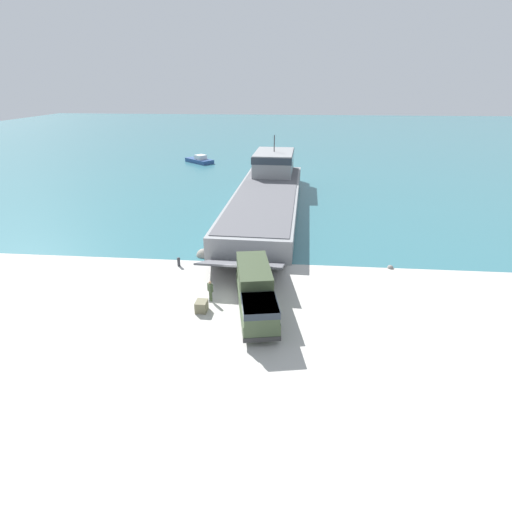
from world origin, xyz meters
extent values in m
plane|color=#B7B5AD|center=(0.00, 0.00, 0.00)|extent=(240.00, 240.00, 0.00)
cube|color=#336B75|center=(0.00, 96.47, 0.00)|extent=(240.00, 180.00, 0.01)
cube|color=gray|center=(0.52, 23.21, 1.12)|extent=(9.11, 34.00, 2.24)
cube|color=#56565B|center=(0.52, 23.21, 2.28)|extent=(8.42, 32.63, 0.08)
cube|color=gray|center=(0.89, 34.85, 3.87)|extent=(5.92, 9.63, 3.27)
cube|color=#28333D|center=(0.89, 34.85, 4.86)|extent=(6.08, 9.73, 0.98)
cylinder|color=#3F3F42|center=(0.89, 34.85, 6.70)|extent=(0.16, 0.16, 2.40)
cube|color=#56565B|center=(-0.12, 3.58, 1.19)|extent=(7.00, 5.77, 2.24)
cube|color=#3D4C33|center=(1.48, -2.06, 0.97)|extent=(3.80, 8.37, 1.08)
cube|color=#3D4C33|center=(1.98, -4.68, 1.96)|extent=(2.66, 3.11, 0.90)
cube|color=#28333D|center=(1.98, -4.68, 2.18)|extent=(2.73, 3.15, 0.45)
cube|color=#344129|center=(1.22, -0.71, 2.32)|extent=(3.15, 5.46, 1.64)
cube|color=#2D2D2D|center=(2.23, -5.95, 0.57)|extent=(2.37, 0.68, 0.32)
cylinder|color=black|center=(2.87, -4.34, 0.65)|extent=(0.65, 1.36, 1.31)
cylinder|color=black|center=(1.04, -4.69, 0.65)|extent=(0.65, 1.36, 1.31)
cylinder|color=black|center=(2.03, 0.04, 0.65)|extent=(0.65, 1.36, 1.31)
cylinder|color=black|center=(0.20, -0.31, 0.65)|extent=(0.65, 1.36, 1.31)
cylinder|color=black|center=(1.82, 1.12, 0.65)|extent=(0.65, 1.36, 1.31)
cylinder|color=black|center=(0.00, 0.77, 0.65)|extent=(0.65, 1.36, 1.31)
cylinder|color=#3D4C33|center=(-2.10, -0.57, 0.40)|extent=(0.14, 0.14, 0.80)
cylinder|color=#3D4C33|center=(-1.98, -0.70, 0.40)|extent=(0.14, 0.14, 0.80)
cube|color=#3D4C33|center=(-2.04, -0.64, 1.12)|extent=(0.48, 0.49, 0.63)
sphere|color=tan|center=(-2.04, -0.64, 1.54)|extent=(0.22, 0.22, 0.22)
cube|color=white|center=(-1.21, 61.94, 0.34)|extent=(5.82, 7.45, 0.68)
cube|color=silver|center=(-0.90, 62.41, 1.06)|extent=(2.44, 2.68, 0.75)
cube|color=navy|center=(-15.24, 54.56, 0.38)|extent=(6.56, 6.21, 0.76)
cube|color=silver|center=(-14.88, 54.24, 1.17)|extent=(2.68, 2.67, 0.83)
cylinder|color=#333338|center=(-6.08, 5.19, 0.31)|extent=(0.26, 0.26, 0.61)
sphere|color=#333338|center=(-6.08, 5.19, 0.69)|extent=(0.30, 0.30, 0.30)
cube|color=#6B664C|center=(-2.41, -2.15, 0.40)|extent=(0.83, 0.98, 0.79)
sphere|color=gray|center=(12.67, 6.46, 0.00)|extent=(0.54, 0.54, 0.54)
sphere|color=gray|center=(-4.39, 7.69, 0.00)|extent=(1.34, 1.34, 1.34)
camera|label=1|loc=(3.71, -26.38, 15.10)|focal=28.00mm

